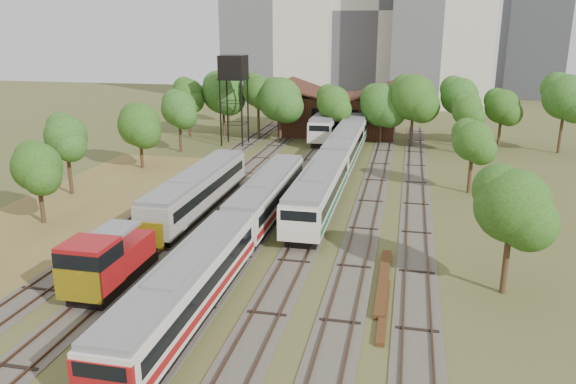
% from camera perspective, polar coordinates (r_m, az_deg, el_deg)
% --- Properties ---
extents(ground, '(240.00, 240.00, 0.00)m').
position_cam_1_polar(ground, '(29.15, -7.71, -14.79)').
color(ground, '#475123').
rests_on(ground, ground).
extents(dry_grass_patch, '(14.00, 60.00, 0.04)m').
position_cam_1_polar(dry_grass_patch, '(43.94, -26.73, -5.38)').
color(dry_grass_patch, brown).
rests_on(dry_grass_patch, ground).
extents(tracks, '(24.60, 80.00, 0.19)m').
position_cam_1_polar(tracks, '(51.49, 0.96, -0.47)').
color(tracks, '#4C473D').
rests_on(tracks, ground).
extents(railcar_red_set, '(2.73, 34.57, 3.37)m').
position_cam_1_polar(railcar_red_set, '(37.90, -5.34, -4.10)').
color(railcar_red_set, black).
rests_on(railcar_red_set, ground).
extents(railcar_green_set, '(3.01, 52.08, 3.72)m').
position_cam_1_polar(railcar_green_set, '(63.01, 5.67, 4.41)').
color(railcar_green_set, black).
rests_on(railcar_green_set, ground).
extents(railcar_rear, '(3.07, 16.08, 3.80)m').
position_cam_1_polar(railcar_rear, '(78.69, 4.10, 6.90)').
color(railcar_rear, black).
rests_on(railcar_rear, ground).
extents(shunter_locomotive, '(2.77, 8.10, 3.63)m').
position_cam_1_polar(shunter_locomotive, '(34.97, -17.95, -6.74)').
color(shunter_locomotive, black).
rests_on(shunter_locomotive, ground).
extents(old_grey_coach, '(2.82, 18.00, 3.48)m').
position_cam_1_polar(old_grey_coach, '(47.56, -9.13, 0.21)').
color(old_grey_coach, black).
rests_on(old_grey_coach, ground).
extents(water_tower, '(3.34, 3.34, 11.53)m').
position_cam_1_polar(water_tower, '(73.85, -5.58, 12.27)').
color(water_tower, black).
rests_on(water_tower, ground).
extents(rail_pile_near, '(0.62, 9.28, 0.31)m').
position_cam_1_polar(rail_pile_near, '(35.10, 9.67, -8.90)').
color(rail_pile_near, '#543118').
rests_on(rail_pile_near, ground).
extents(rail_pile_far, '(0.45, 7.24, 0.24)m').
position_cam_1_polar(rail_pile_far, '(31.87, 9.70, -11.73)').
color(rail_pile_far, '#543118').
rests_on(rail_pile_far, ground).
extents(maintenance_shed, '(16.45, 11.55, 7.58)m').
position_cam_1_polar(maintenance_shed, '(82.79, 5.26, 7.98)').
color(maintenance_shed, '#351713').
rests_on(maintenance_shed, ground).
extents(tree_band_left, '(7.74, 75.94, 8.15)m').
position_cam_1_polar(tree_band_left, '(57.12, -18.17, 5.85)').
color(tree_band_left, '#382616').
rests_on(tree_band_left, ground).
extents(tree_band_far, '(49.64, 8.22, 9.63)m').
position_cam_1_polar(tree_band_far, '(75.04, 8.04, 9.39)').
color(tree_band_far, '#382616').
rests_on(tree_band_far, ground).
extents(tree_band_right, '(4.84, 42.61, 7.51)m').
position_cam_1_polar(tree_band_right, '(50.23, 19.12, 4.25)').
color(tree_band_right, '#382616').
rests_on(tree_band_right, ground).
extents(tower_centre, '(20.00, 18.00, 36.00)m').
position_cam_1_polar(tower_centre, '(123.54, 9.45, 17.64)').
color(tower_centre, beige).
rests_on(tower_centre, ground).
extents(tower_far_right, '(12.00, 12.00, 28.00)m').
position_cam_1_polar(tower_far_right, '(135.65, 23.70, 14.71)').
color(tower_far_right, '#393B3F').
rests_on(tower_far_right, ground).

